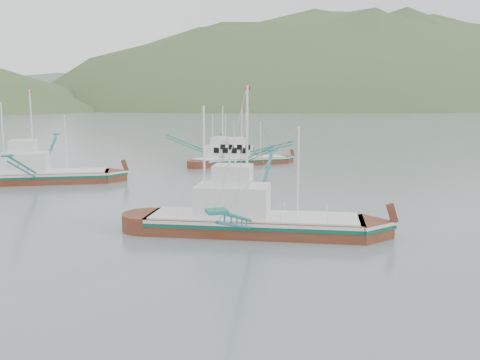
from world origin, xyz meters
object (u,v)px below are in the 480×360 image
object	(u,v)px
bg_boat_right	(243,156)
bg_boat_left	(37,169)
main_boat	(252,202)
bg_boat_far	(224,150)

from	to	relation	value
bg_boat_right	bg_boat_left	bearing A→B (deg)	-164.42
main_boat	bg_boat_left	xyz separation A→B (m)	(-17.35, 29.02, -0.77)
bg_boat_left	bg_boat_right	size ratio (longest dim) A/B	1.25
bg_boat_left	bg_boat_far	world-z (taller)	bg_boat_left
main_boat	bg_boat_left	size ratio (longest dim) A/B	0.95
bg_boat_far	bg_boat_right	xyz separation A→B (m)	(2.36, -2.22, -0.73)
main_boat	bg_boat_far	xyz separation A→B (m)	(8.19, 41.26, -0.39)
main_boat	bg_boat_right	size ratio (longest dim) A/B	1.19
main_boat	bg_boat_right	distance (m)	40.46
bg_boat_far	bg_boat_left	bearing A→B (deg)	164.83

